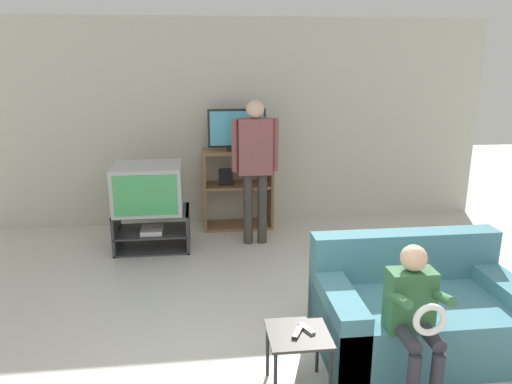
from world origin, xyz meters
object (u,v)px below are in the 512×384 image
(television_main, at_px, (148,188))
(person_standing_adult, at_px, (255,158))
(tv_stand, at_px, (153,230))
(person_seated_child, at_px, (414,311))
(media_shelf, at_px, (238,188))
(remote_control_black, at_px, (298,333))
(snack_table, at_px, (298,341))
(remote_control_white, at_px, (307,329))
(television_flat, at_px, (237,131))
(couch, at_px, (417,312))

(television_main, bearing_deg, person_standing_adult, 1.03)
(tv_stand, distance_m, person_seated_child, 3.37)
(media_shelf, relative_size, remote_control_black, 6.98)
(television_main, relative_size, media_shelf, 0.75)
(snack_table, height_order, person_standing_adult, person_standing_adult)
(tv_stand, height_order, television_main, television_main)
(remote_control_black, bearing_deg, remote_control_white, 56.70)
(remote_control_white, bearing_deg, television_flat, 67.91)
(couch, bearing_deg, person_standing_adult, 113.24)
(remote_control_white, distance_m, couch, 1.03)
(media_shelf, xyz_separation_m, person_standing_adult, (0.16, -0.60, 0.51))
(person_standing_adult, bearing_deg, media_shelf, 104.63)
(tv_stand, distance_m, media_shelf, 1.24)
(tv_stand, height_order, snack_table, tv_stand)
(remote_control_white, bearing_deg, person_seated_child, -37.03)
(snack_table, bearing_deg, media_shelf, 92.25)
(television_main, distance_m, remote_control_white, 2.94)
(television_main, relative_size, person_seated_child, 0.74)
(snack_table, xyz_separation_m, couch, (1.00, 0.42, -0.09))
(television_flat, bearing_deg, person_standing_adult, -75.05)
(snack_table, xyz_separation_m, remote_control_black, (-0.01, -0.01, 0.07))
(television_flat, bearing_deg, remote_control_white, -86.64)
(media_shelf, bearing_deg, television_flat, -113.01)
(media_shelf, height_order, remote_control_black, media_shelf)
(couch, bearing_deg, remote_control_black, -157.07)
(television_flat, relative_size, couch, 0.47)
(person_seated_child, bearing_deg, television_main, 124.38)
(tv_stand, height_order, television_flat, television_flat)
(person_standing_adult, relative_size, person_seated_child, 1.65)
(media_shelf, relative_size, person_seated_child, 0.99)
(person_standing_adult, distance_m, person_seated_child, 2.92)
(television_main, relative_size, snack_table, 1.76)
(snack_table, height_order, couch, couch)
(tv_stand, distance_m, television_main, 0.49)
(person_seated_child, bearing_deg, tv_stand, 124.16)
(remote_control_black, height_order, couch, couch)
(remote_control_white, bearing_deg, tv_stand, 89.36)
(tv_stand, bearing_deg, person_standing_adult, 1.56)
(television_flat, height_order, person_seated_child, television_flat)
(tv_stand, xyz_separation_m, couch, (2.16, -2.25, 0.05))
(couch, bearing_deg, remote_control_white, -157.54)
(remote_control_white, bearing_deg, media_shelf, 67.86)
(remote_control_black, bearing_deg, television_flat, 119.69)
(snack_table, bearing_deg, television_main, 113.86)
(couch, bearing_deg, television_flat, 111.60)
(remote_control_black, distance_m, couch, 1.11)
(television_flat, height_order, couch, television_flat)
(television_flat, bearing_deg, snack_table, -87.71)
(remote_control_black, xyz_separation_m, person_standing_adult, (0.03, 2.71, 0.58))
(media_shelf, xyz_separation_m, remote_control_black, (0.12, -3.30, -0.08))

